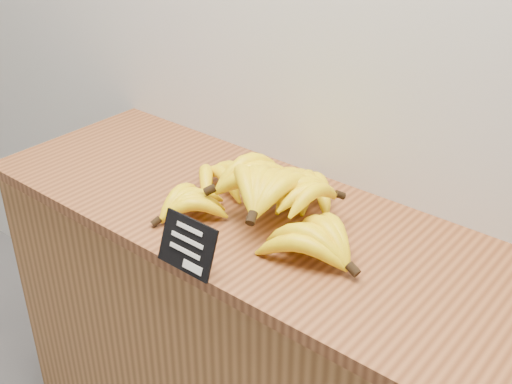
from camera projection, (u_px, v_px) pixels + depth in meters
name	position (u px, v px, depth m)	size (l,w,h in m)	color
counter	(268.00, 369.00, 1.72)	(1.51, 0.50, 0.90)	#A26834
counter_top	(270.00, 223.00, 1.50)	(1.52, 0.54, 0.03)	brown
chalkboard_sign	(187.00, 245.00, 1.29)	(0.14, 0.01, 0.11)	black
banana_pile	(267.00, 195.00, 1.46)	(0.55, 0.42, 0.13)	yellow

